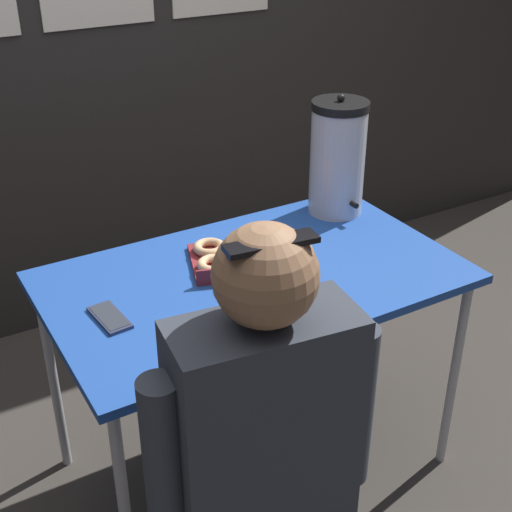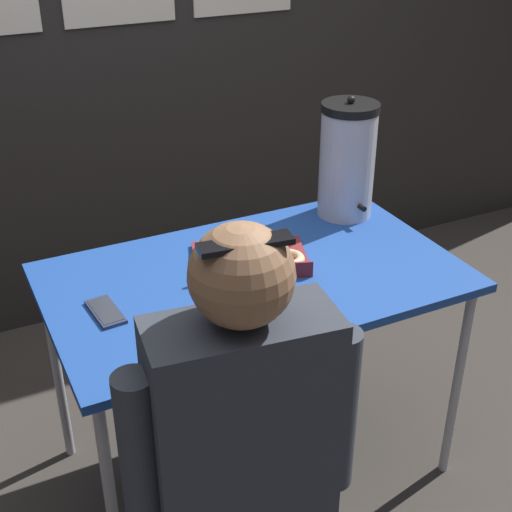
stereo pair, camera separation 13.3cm
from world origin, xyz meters
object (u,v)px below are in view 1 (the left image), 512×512
at_px(cell_phone, 110,318).
at_px(person_seated, 264,476).
at_px(coffee_urn, 338,158).
at_px(donut_box, 245,257).

height_order(cell_phone, person_seated, person_seated).
bearing_deg(coffee_urn, cell_phone, -164.68).
xyz_separation_m(donut_box, cell_phone, (-0.48, -0.09, -0.01)).
height_order(donut_box, coffee_urn, coffee_urn).
distance_m(donut_box, person_seated, 0.75).
xyz_separation_m(donut_box, person_seated, (-0.32, -0.66, -0.18)).
bearing_deg(person_seated, coffee_urn, -126.62).
xyz_separation_m(cell_phone, person_seated, (0.15, -0.57, -0.17)).
distance_m(donut_box, cell_phone, 0.48).
bearing_deg(person_seated, cell_phone, -67.96).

